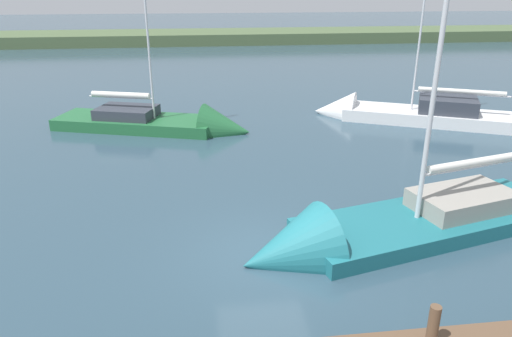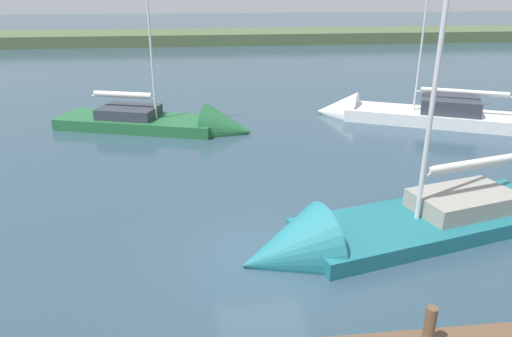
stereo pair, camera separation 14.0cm
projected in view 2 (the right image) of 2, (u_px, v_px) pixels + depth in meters
The scene contains 6 objects.
ground_plane at pixel (263, 254), 12.30m from camera, with size 200.00×200.00×0.00m, color #2D4756.
far_shoreline at pixel (212, 42), 55.01m from camera, with size 180.00×8.00×2.40m, color #4C603D.
mooring_post_far at pixel (430, 326), 8.10m from camera, with size 0.19×0.19×0.74m, color brown.
sailboat_behind_pier at pixel (373, 236), 12.87m from camera, with size 10.01×4.81×9.85m.
sailboat_far_left at pixel (174, 126), 22.52m from camera, with size 9.59×5.12×9.36m.
sailboat_outer_mooring at pixel (403, 116), 23.98m from camera, with size 10.24×6.41×13.16m.
Camera 2 is at (1.40, 10.55, 6.55)m, focal length 33.55 mm.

